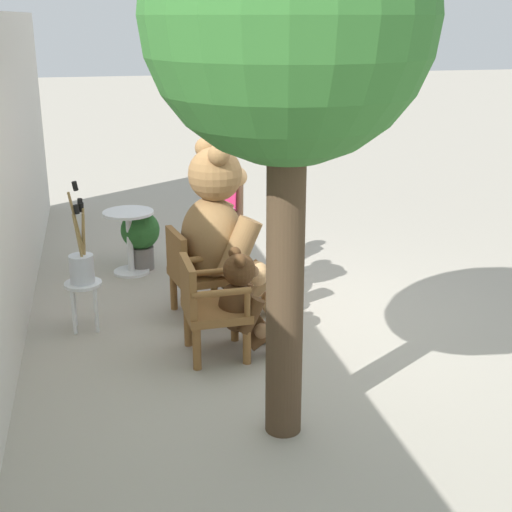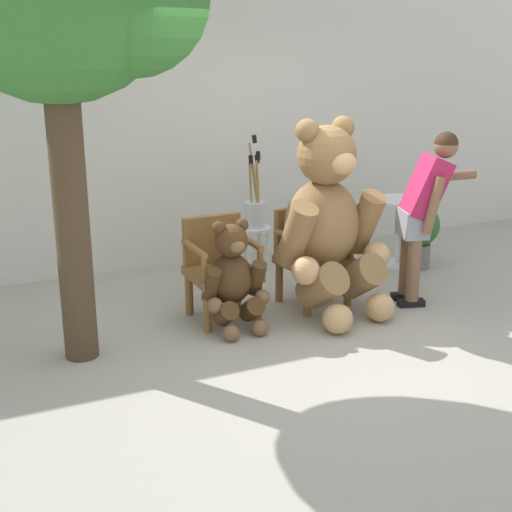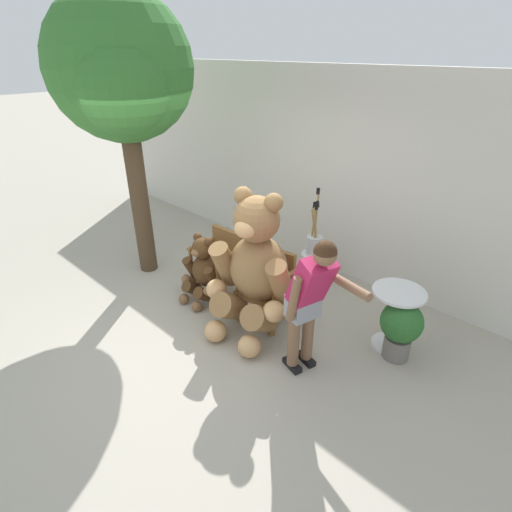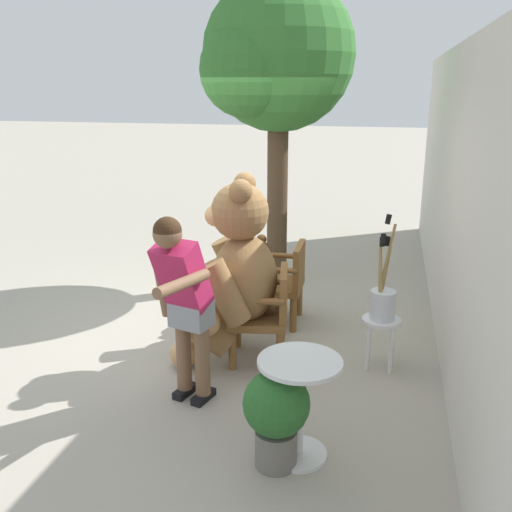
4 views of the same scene
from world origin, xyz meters
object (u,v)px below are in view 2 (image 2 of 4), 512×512
Objects in this scene: wooden_chair_right at (310,253)px; round_side_table at (401,225)px; white_stool at (255,237)px; brush_bucket at (255,209)px; teddy_bear_small at (233,277)px; teddy_bear_large at (328,220)px; potted_plant at (418,231)px; person_visitor at (424,204)px; wooden_chair_left at (220,265)px.

round_side_table is at bearing 21.50° from wooden_chair_right.
brush_bucket is at bearing -94.56° from white_stool.
teddy_bear_small is 1.28× the size of round_side_table.
wooden_chair_right is 0.51× the size of teddy_bear_large.
brush_bucket is 1.71m from potted_plant.
potted_plant is at bearing 54.77° from person_visitor.
brush_bucket is 1.38× the size of potted_plant.
wooden_chair_left is 1.87× the size of white_stool.
potted_plant is at bearing 15.30° from wooden_chair_right.
teddy_bear_large is 1.60m from round_side_table.
brush_bucket reaches higher than wooden_chair_right.
round_side_table is (2.23, 0.83, -0.00)m from teddy_bear_small.
teddy_bear_small is 1.36× the size of potted_plant.
person_visitor is 1.65× the size of brush_bucket.
wooden_chair_right is 0.56× the size of person_visitor.
white_stool is at bearing 59.38° from teddy_bear_small.
person_visitor is at bearing -125.23° from potted_plant.
brush_bucket is (0.79, 1.03, 0.18)m from wooden_chair_left.
teddy_bear_large is 0.89m from person_visitor.
person_visitor reaches higher than potted_plant.
brush_bucket reaches higher than wooden_chair_left.
person_visitor reaches higher than round_side_table.
teddy_bear_small is at bearing -178.72° from teddy_bear_large.
wooden_chair_left is 0.87m from wooden_chair_right.
person_visitor is at bearing -4.50° from teddy_bear_small.
wooden_chair_left is 0.29m from teddy_bear_small.
potted_plant is (0.59, 0.84, -0.52)m from person_visitor.
teddy_bear_large reaches higher than wooden_chair_right.
wooden_chair_right reaches higher than round_side_table.
white_stool is 1.53m from round_side_table.
brush_bucket is (0.78, 1.32, 0.19)m from teddy_bear_small.
teddy_bear_small reaches higher than white_stool.
wooden_chair_left reaches higher than potted_plant.
wooden_chair_left is 1.87m from person_visitor.
brush_bucket is at bearing 123.91° from person_visitor.
wooden_chair_right is 1.04m from white_stool.
person_visitor is 1.78m from brush_bucket.
brush_bucket is at bearing 94.68° from wooden_chair_right.
wooden_chair_right is 1.26× the size of potted_plant.
wooden_chair_left is 1.00× the size of wooden_chair_right.
teddy_bear_large is (0.90, -0.27, 0.37)m from wooden_chair_left.
potted_plant is at bearing 9.78° from wooden_chair_left.
person_visitor reaches higher than teddy_bear_small.
wooden_chair_left is 0.91× the size of brush_bucket.
person_visitor is at bearing -56.09° from brush_bucket.
brush_bucket is at bearing 52.64° from wooden_chair_left.
teddy_bear_small reaches higher than potted_plant.
teddy_bear_large is 1.67m from potted_plant.
white_stool is 0.49× the size of brush_bucket.
teddy_bear_large is 0.97m from teddy_bear_small.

